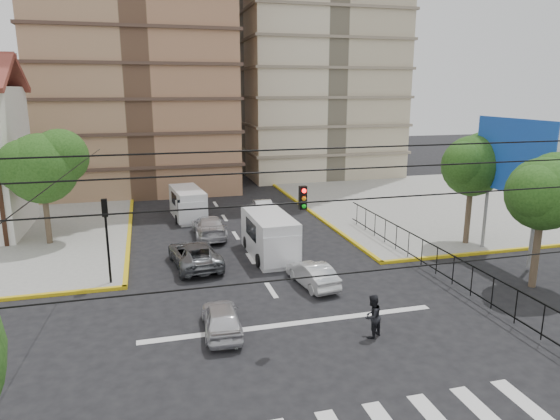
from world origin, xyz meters
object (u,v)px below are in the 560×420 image
object	(u,v)px
van_right_lane	(271,237)
pedestrian_crosswalk	(372,316)
car_white_front_right	(312,274)
traffic_light_nw	(106,227)
car_silver_front_left	(222,318)
van_left_lane	(188,205)

from	to	relation	value
van_right_lane	pedestrian_crosswalk	xyz separation A→B (m)	(1.55, -10.67, -0.35)
car_white_front_right	pedestrian_crosswalk	world-z (taller)	pedestrian_crosswalk
traffic_light_nw	car_silver_front_left	xyz separation A→B (m)	(4.74, -6.58, -2.47)
van_left_lane	traffic_light_nw	bearing A→B (deg)	-118.12
van_right_lane	car_silver_front_left	world-z (taller)	van_right_lane
car_silver_front_left	car_white_front_right	world-z (taller)	car_silver_front_left
pedestrian_crosswalk	traffic_light_nw	bearing A→B (deg)	-71.04
car_silver_front_left	van_right_lane	bearing A→B (deg)	-113.07
car_silver_front_left	car_white_front_right	bearing A→B (deg)	-140.86
pedestrian_crosswalk	car_white_front_right	bearing A→B (deg)	-116.38
van_right_lane	car_white_front_right	world-z (taller)	van_right_lane
van_left_lane	pedestrian_crosswalk	xyz separation A→B (m)	(5.50, -21.16, -0.23)
car_silver_front_left	car_white_front_right	distance (m)	6.49
van_left_lane	car_silver_front_left	xyz separation A→B (m)	(-0.33, -19.20, -0.49)
van_right_lane	van_left_lane	size ratio (longest dim) A/B	1.07
car_white_front_right	van_left_lane	bearing A→B (deg)	-80.57
van_right_lane	traffic_light_nw	bearing A→B (deg)	-168.11
van_left_lane	car_white_front_right	world-z (taller)	van_left_lane
van_left_lane	pedestrian_crosswalk	world-z (taller)	van_left_lane
traffic_light_nw	van_right_lane	xyz separation A→B (m)	(9.01, 2.13, -1.86)
traffic_light_nw	van_left_lane	xyz separation A→B (m)	(5.06, 12.62, -1.98)
traffic_light_nw	car_silver_front_left	distance (m)	8.48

